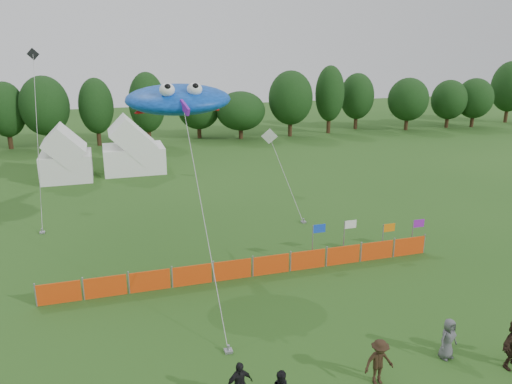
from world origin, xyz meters
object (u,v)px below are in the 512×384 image
object	(u,v)px
tent_left	(66,158)
spectator_e	(448,339)
spectator_c	(379,362)
tent_right	(133,150)
barrier_fence	(252,267)
stingray_kite	(177,99)

from	to	relation	value
tent_left	spectator_e	size ratio (longest dim) A/B	2.63
spectator_c	tent_left	bearing A→B (deg)	109.83
tent_right	barrier_fence	world-z (taller)	tent_right
spectator_e	tent_left	bearing A→B (deg)	103.02
tent_left	stingray_kite	bearing A→B (deg)	-70.04
tent_left	spectator_e	xyz separation A→B (m)	(14.66, -30.92, -1.07)
spectator_e	stingray_kite	world-z (taller)	stingray_kite
barrier_fence	spectator_c	bearing A→B (deg)	-78.88
tent_left	tent_right	bearing A→B (deg)	11.25
tent_right	spectator_c	xyz separation A→B (m)	(5.83, -32.58, -1.08)
tent_right	spectator_e	size ratio (longest dim) A/B	3.38
tent_right	spectator_c	bearing A→B (deg)	-79.85
spectator_c	spectator_e	distance (m)	3.22
tent_left	stingray_kite	xyz separation A→B (m)	(6.88, -18.95, 6.65)
tent_left	tent_right	distance (m)	5.76
tent_right	spectator_e	bearing A→B (deg)	-74.30
tent_left	spectator_c	distance (m)	33.50
stingray_kite	spectator_e	bearing A→B (deg)	-56.98
tent_left	stingray_kite	distance (m)	21.23
tent_left	stingray_kite	world-z (taller)	stingray_kite
spectator_c	stingray_kite	bearing A→B (deg)	109.99
tent_right	spectator_c	world-z (taller)	tent_right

